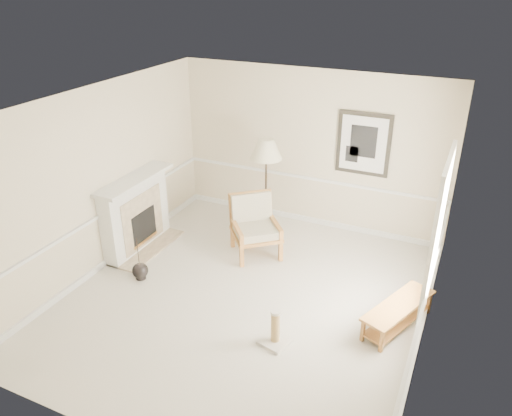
{
  "coord_description": "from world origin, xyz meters",
  "views": [
    {
      "loc": [
        2.68,
        -5.43,
        4.43
      ],
      "look_at": [
        -0.14,
        0.7,
        1.15
      ],
      "focal_mm": 35.0,
      "sensor_mm": 36.0,
      "label": 1
    }
  ],
  "objects_px": {
    "armchair": "(254,223)",
    "bench": "(398,312)",
    "scratching_post": "(275,333)",
    "floor_lamp": "(266,152)",
    "floor_vase": "(140,271)"
  },
  "relations": [
    {
      "from": "floor_vase",
      "to": "bench",
      "type": "height_order",
      "value": "floor_vase"
    },
    {
      "from": "floor_vase",
      "to": "scratching_post",
      "type": "relative_size",
      "value": 1.45
    },
    {
      "from": "armchair",
      "to": "bench",
      "type": "xyz_separation_m",
      "value": [
        2.61,
        -1.03,
        -0.3
      ]
    },
    {
      "from": "armchair",
      "to": "floor_lamp",
      "type": "relative_size",
      "value": 0.62
    },
    {
      "from": "armchair",
      "to": "scratching_post",
      "type": "distance_m",
      "value": 2.4
    },
    {
      "from": "armchair",
      "to": "bench",
      "type": "relative_size",
      "value": 0.83
    },
    {
      "from": "floor_lamp",
      "to": "scratching_post",
      "type": "relative_size",
      "value": 3.48
    },
    {
      "from": "armchair",
      "to": "floor_lamp",
      "type": "bearing_deg",
      "value": 58.31
    },
    {
      "from": "bench",
      "to": "scratching_post",
      "type": "relative_size",
      "value": 2.6
    },
    {
      "from": "floor_lamp",
      "to": "bench",
      "type": "height_order",
      "value": "floor_lamp"
    },
    {
      "from": "armchair",
      "to": "scratching_post",
      "type": "height_order",
      "value": "armchair"
    },
    {
      "from": "floor_vase",
      "to": "bench",
      "type": "relative_size",
      "value": 0.56
    },
    {
      "from": "scratching_post",
      "to": "floor_lamp",
      "type": "bearing_deg",
      "value": 116.04
    },
    {
      "from": "floor_vase",
      "to": "armchair",
      "type": "xyz_separation_m",
      "value": [
        1.26,
        1.54,
        0.4
      ]
    },
    {
      "from": "armchair",
      "to": "scratching_post",
      "type": "relative_size",
      "value": 2.16
    }
  ]
}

